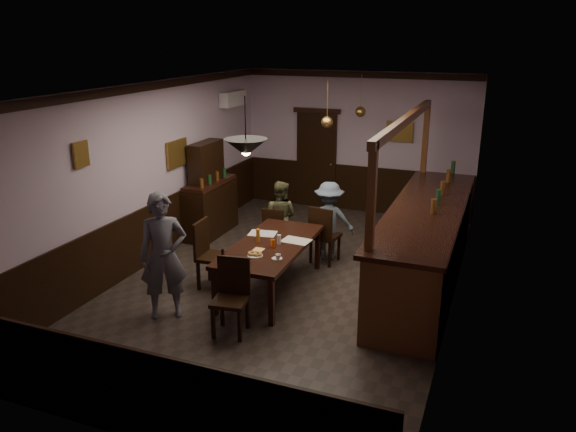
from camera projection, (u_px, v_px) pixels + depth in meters
The scene contains 31 objects.
room at pixel (289, 189), 8.48m from camera, with size 5.01×8.01×3.01m.
dining_table at pixel (271, 248), 8.38m from camera, with size 1.04×2.22×0.75m.
chair_far_left at pixel (275, 230), 9.72m from camera, with size 0.42×0.42×0.89m.
chair_far_right at pixel (323, 233), 9.41m from camera, with size 0.50×0.50×1.01m.
chair_near at pixel (232, 292), 7.25m from camera, with size 0.50×0.50×1.01m.
chair_side at pixel (209, 251), 8.54m from camera, with size 0.48×0.48×1.06m.
person_standing at pixel (164, 256), 7.55m from camera, with size 0.64×0.42×1.76m, color #595865.
person_seated_left at pixel (280, 217), 9.92m from camera, with size 0.63×0.49×1.30m, color brown.
person_seated_right at pixel (329, 221), 9.61m from camera, with size 0.88×0.51×1.36m, color slate.
newspaper_left at pixel (263, 233), 8.78m from camera, with size 0.42×0.30×0.01m, color silver.
newspaper_right at pixel (296, 241), 8.47m from camera, with size 0.42×0.30×0.01m, color silver.
napkin at pixel (259, 249), 8.13m from camera, with size 0.15×0.15×0.00m, color #FCC15D.
saucer at pixel (277, 259), 7.80m from camera, with size 0.15×0.15×0.01m, color white.
coffee_cup at pixel (278, 257), 7.75m from camera, with size 0.08×0.08×0.07m, color white.
pastry_plate at pixel (255, 256), 7.90m from camera, with size 0.22×0.22×0.01m, color white.
pastry_ring_a at pixel (252, 253), 7.90m from camera, with size 0.13×0.13×0.04m, color #C68C47.
pastry_ring_b at pixel (258, 254), 7.88m from camera, with size 0.13×0.13×0.04m, color #C68C47.
soda_can at pixel (273, 243), 8.20m from camera, with size 0.07×0.07×0.12m, color orange.
beer_glass at pixel (258, 235), 8.42m from camera, with size 0.06×0.06×0.20m, color #BF721E.
water_glass at pixel (279, 240), 8.31m from camera, with size 0.06×0.06×0.15m, color silver.
pepper_mill at pixel (223, 253), 7.81m from camera, with size 0.04×0.04×0.14m, color black.
sideboard at pixel (210, 198), 10.77m from camera, with size 0.49×1.37×1.81m.
bar_counter at pixel (426, 243), 8.67m from camera, with size 1.08×4.62×2.59m.
door_back at pixel (316, 161), 12.43m from camera, with size 0.90×0.06×2.10m, color black.
ac_unit at pixel (233, 99), 11.58m from camera, with size 0.20×0.85×0.30m.
picture_left_small at pixel (81, 154), 7.72m from camera, with size 0.04×0.28×0.36m.
picture_left_large at pixel (177, 153), 9.98m from camera, with size 0.04×0.62×0.48m.
picture_back at pixel (400, 132), 11.58m from camera, with size 0.55×0.04×0.42m.
pendant_iron at pixel (246, 147), 7.15m from camera, with size 0.56×0.56×0.76m.
pendant_brass_mid at pixel (327, 122), 9.53m from camera, with size 0.20×0.20×0.81m.
pendant_brass_far at pixel (360, 112), 10.77m from camera, with size 0.20×0.20×0.81m.
Camera 1 is at (2.98, -7.63, 3.74)m, focal length 35.00 mm.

